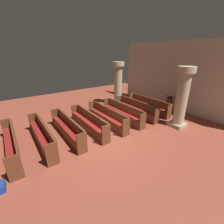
# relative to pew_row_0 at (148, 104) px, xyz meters

# --- Properties ---
(ground_plane) EXTENTS (19.20, 19.20, 0.00)m
(ground_plane) POSITION_rel_pew_row_0_xyz_m (0.85, -4.19, -0.49)
(ground_plane) COLOR #9E4733
(back_wall) EXTENTS (10.00, 0.16, 4.50)m
(back_wall) POSITION_rel_pew_row_0_xyz_m (0.85, 1.89, 1.76)
(back_wall) COLOR beige
(back_wall) RESTS_ON ground
(pew_row_0) EXTENTS (3.36, 0.47, 0.92)m
(pew_row_0) POSITION_rel_pew_row_0_xyz_m (0.00, 0.00, 0.00)
(pew_row_0) COLOR brown
(pew_row_0) RESTS_ON ground
(pew_row_1) EXTENTS (3.36, 0.46, 0.92)m
(pew_row_1) POSITION_rel_pew_row_0_xyz_m (0.00, -1.14, 0.00)
(pew_row_1) COLOR brown
(pew_row_1) RESTS_ON ground
(pew_row_2) EXTENTS (3.36, 0.46, 0.92)m
(pew_row_2) POSITION_rel_pew_row_0_xyz_m (0.00, -2.28, 0.00)
(pew_row_2) COLOR brown
(pew_row_2) RESTS_ON ground
(pew_row_3) EXTENTS (3.36, 0.46, 0.92)m
(pew_row_3) POSITION_rel_pew_row_0_xyz_m (0.00, -3.42, 0.00)
(pew_row_3) COLOR brown
(pew_row_3) RESTS_ON ground
(pew_row_4) EXTENTS (3.36, 0.46, 0.92)m
(pew_row_4) POSITION_rel_pew_row_0_xyz_m (0.00, -4.56, 0.00)
(pew_row_4) COLOR brown
(pew_row_4) RESTS_ON ground
(pew_row_5) EXTENTS (3.36, 0.47, 0.92)m
(pew_row_5) POSITION_rel_pew_row_0_xyz_m (0.00, -5.70, 0.00)
(pew_row_5) COLOR brown
(pew_row_5) RESTS_ON ground
(pew_row_6) EXTENTS (3.36, 0.46, 0.92)m
(pew_row_6) POSITION_rel_pew_row_0_xyz_m (0.00, -6.85, 0.00)
(pew_row_6) COLOR brown
(pew_row_6) RESTS_ON ground
(pew_row_7) EXTENTS (3.36, 0.46, 0.92)m
(pew_row_7) POSITION_rel_pew_row_0_xyz_m (0.00, -7.99, 0.00)
(pew_row_7) COLOR brown
(pew_row_7) RESTS_ON ground
(pillar_aisle_side) EXTENTS (0.85, 0.85, 3.18)m
(pillar_aisle_side) POSITION_rel_pew_row_0_xyz_m (2.46, -0.38, 1.17)
(pillar_aisle_side) COLOR tan
(pillar_aisle_side) RESTS_ON ground
(pillar_far_side) EXTENTS (0.85, 0.85, 3.18)m
(pillar_far_side) POSITION_rel_pew_row_0_xyz_m (-2.41, -0.75, 1.17)
(pillar_far_side) COLOR tan
(pillar_far_side) RESTS_ON ground
(lectern) EXTENTS (0.48, 0.45, 1.08)m
(lectern) POSITION_rel_pew_row_0_xyz_m (0.72, 1.31, -0.04)
(lectern) COLOR #411E13
(lectern) RESTS_ON ground
(hymn_book) EXTENTS (0.15, 0.21, 0.02)m
(hymn_book) POSITION_rel_pew_row_0_xyz_m (-0.81, -2.09, 0.44)
(hymn_book) COLOR #194723
(hymn_book) RESTS_ON pew_row_2
(kneeler_box_blue) EXTENTS (0.38, 0.26, 0.23)m
(kneeler_box_blue) POSITION_rel_pew_row_0_xyz_m (1.81, -8.46, -0.38)
(kneeler_box_blue) COLOR navy
(kneeler_box_blue) RESTS_ON ground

